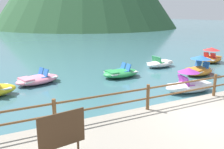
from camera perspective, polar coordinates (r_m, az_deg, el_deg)
ground_plane at (r=45.94m, az=-18.18°, el=8.89°), size 200.00×200.00×0.00m
dock_railing at (r=9.90m, az=16.63°, el=-3.13°), size 23.92×0.12×0.95m
sign_board at (r=6.02m, az=-11.75°, el=-12.81°), size 1.17×0.21×1.19m
pedal_boat_0 at (r=20.82m, az=22.39°, el=3.77°), size 2.61×2.01×1.20m
pedal_boat_1 at (r=12.62m, az=17.88°, el=-2.24°), size 2.74×1.52×1.24m
pedal_boat_2 at (r=16.29m, az=19.86°, el=1.37°), size 2.52×1.86×1.23m
pedal_boat_5 at (r=14.83m, az=2.06°, el=0.38°), size 2.46×1.53×0.83m
pedal_boat_6 at (r=17.95m, az=11.29°, el=2.56°), size 2.41×1.43×0.82m
pedal_boat_7 at (r=14.08m, az=-17.17°, el=-1.08°), size 2.79×2.06×0.82m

